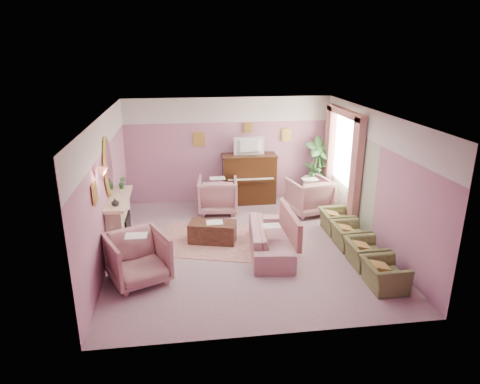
{
  "coord_description": "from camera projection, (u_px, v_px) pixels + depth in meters",
  "views": [
    {
      "loc": [
        -1.2,
        -8.2,
        4.05
      ],
      "look_at": [
        -0.05,
        0.4,
        1.08
      ],
      "focal_mm": 32.0,
      "sensor_mm": 36.0,
      "label": 1
    }
  ],
  "objects": [
    {
      "name": "palm_plant",
      "position": [
        318.0,
        163.0,
        11.53
      ],
      "size": [
        0.76,
        0.76,
        1.44
      ],
      "primitive_type": "imported",
      "color": "#306C33",
      "rests_on": "palm_pot"
    },
    {
      "name": "fireplace_surround",
      "position": [
        120.0,
        225.0,
        8.83
      ],
      "size": [
        0.3,
        1.4,
        1.1
      ],
      "primitive_type": "cube",
      "color": "beige",
      "rests_on": "floor"
    },
    {
      "name": "side_plant_small",
      "position": [
        319.0,
        173.0,
        11.4
      ],
      "size": [
        0.16,
        0.16,
        0.28
      ],
      "primitive_type": "imported",
      "color": "#306C33",
      "rests_on": "side_table"
    },
    {
      "name": "print_left_wall",
      "position": [
        95.0,
        194.0,
        7.13
      ],
      "size": [
        0.03,
        0.28,
        0.36
      ],
      "primitive_type": "cube",
      "color": "#E2C84D",
      "rests_on": "wall_left"
    },
    {
      "name": "olive_chair_a",
      "position": [
        385.0,
        271.0,
        7.47
      ],
      "size": [
        0.54,
        0.77,
        0.67
      ],
      "primitive_type": "imported",
      "color": "#5F6539",
      "rests_on": "floor"
    },
    {
      "name": "piano_keyshelf",
      "position": [
        251.0,
        181.0,
        11.16
      ],
      "size": [
        1.3,
        0.12,
        0.06
      ],
      "primitive_type": "cube",
      "color": "black",
      "rests_on": "piano"
    },
    {
      "name": "print_back_mid",
      "position": [
        248.0,
        128.0,
        11.34
      ],
      "size": [
        0.22,
        0.03,
        0.26
      ],
      "primitive_type": "cube",
      "color": "#E2C84D",
      "rests_on": "wall_back"
    },
    {
      "name": "fire_ember",
      "position": [
        128.0,
        239.0,
        8.96
      ],
      "size": [
        0.06,
        0.54,
        0.1
      ],
      "primitive_type": "cube",
      "color": "#FF491F",
      "rests_on": "floor"
    },
    {
      "name": "olive_chair_b",
      "position": [
        365.0,
        250.0,
        8.23
      ],
      "size": [
        0.54,
        0.77,
        0.67
      ],
      "primitive_type": "imported",
      "color": "#5F6539",
      "rests_on": "floor"
    },
    {
      "name": "table_paper",
      "position": [
        215.0,
        222.0,
        9.2
      ],
      "size": [
        0.35,
        0.28,
        0.01
      ],
      "primitive_type": "cube",
      "color": "silver",
      "rests_on": "coffee_table"
    },
    {
      "name": "window_blind",
      "position": [
        346.0,
        148.0,
        10.39
      ],
      "size": [
        0.03,
        1.4,
        1.8
      ],
      "primitive_type": "cube",
      "color": "beige",
      "rests_on": "wall_right"
    },
    {
      "name": "ceiling",
      "position": [
        245.0,
        114.0,
        8.24
      ],
      "size": [
        5.5,
        6.0,
        0.01
      ],
      "primitive_type": "cube",
      "color": "white",
      "rests_on": "wall_back"
    },
    {
      "name": "wall_back",
      "position": [
        229.0,
        150.0,
        11.51
      ],
      "size": [
        5.5,
        0.02,
        2.8
      ],
      "primitive_type": "cube",
      "color": "slate",
      "rests_on": "floor"
    },
    {
      "name": "mirror_glass",
      "position": [
        109.0,
        167.0,
        8.42
      ],
      "size": [
        0.01,
        0.6,
        1.06
      ],
      "primitive_type": "ellipsoid",
      "color": "white",
      "rests_on": "wall_left"
    },
    {
      "name": "sofa",
      "position": [
        271.0,
        234.0,
        8.75
      ],
      "size": [
        0.68,
        2.04,
        0.82
      ],
      "primitive_type": "imported",
      "color": "#AC7B7E",
      "rests_on": "floor"
    },
    {
      "name": "side_plant_big",
      "position": [
        313.0,
        171.0,
        11.47
      ],
      "size": [
        0.3,
        0.3,
        0.34
      ],
      "primitive_type": "imported",
      "color": "#306C33",
      "rests_on": "side_table"
    },
    {
      "name": "area_rug",
      "position": [
        215.0,
        241.0,
        9.37
      ],
      "size": [
        2.9,
        2.41,
        0.01
      ],
      "primitive_type": "cube",
      "rotation": [
        0.0,
        0.0,
        -0.28
      ],
      "color": "#AD7169",
      "rests_on": "floor"
    },
    {
      "name": "mirror_frame",
      "position": [
        108.0,
        167.0,
        8.41
      ],
      "size": [
        0.04,
        0.72,
        1.2
      ],
      "primitive_type": "ellipsoid",
      "color": "#E2C84D",
      "rests_on": "wall_left"
    },
    {
      "name": "curtain_left",
      "position": [
        356.0,
        175.0,
        9.65
      ],
      "size": [
        0.16,
        0.34,
        2.6
      ],
      "primitive_type": "cube",
      "color": "#9E5E5F",
      "rests_on": "floor"
    },
    {
      "name": "television",
      "position": [
        249.0,
        145.0,
        11.16
      ],
      "size": [
        0.8,
        0.12,
        0.48
      ],
      "primitive_type": "imported",
      "color": "black",
      "rests_on": "piano"
    },
    {
      "name": "sofa_throw",
      "position": [
        290.0,
        224.0,
        8.74
      ],
      "size": [
        0.1,
        1.54,
        0.57
      ],
      "primitive_type": "cube",
      "color": "#9E5E5F",
      "rests_on": "sofa"
    },
    {
      "name": "floral_armchair_right",
      "position": [
        309.0,
        194.0,
        10.8
      ],
      "size": [
        0.97,
        0.97,
        1.01
      ],
      "primitive_type": "imported",
      "color": "#AC7B7E",
      "rests_on": "floor"
    },
    {
      "name": "mantel_plant",
      "position": [
        122.0,
        183.0,
        9.11
      ],
      "size": [
        0.16,
        0.16,
        0.28
      ],
      "primitive_type": "imported",
      "color": "#306C33",
      "rests_on": "mantel_shelf"
    },
    {
      "name": "picture_rail_band",
      "position": [
        229.0,
        110.0,
        11.15
      ],
      "size": [
        5.5,
        0.01,
        0.65
      ],
      "primitive_type": "cube",
      "color": "silver",
      "rests_on": "wall_back"
    },
    {
      "name": "coffee_table",
      "position": [
        213.0,
        232.0,
        9.27
      ],
      "size": [
        1.09,
        0.74,
        0.45
      ],
      "primitive_type": "cube",
      "rotation": [
        0.0,
        0.0,
        -0.26
      ],
      "color": "#3C2216",
      "rests_on": "floor"
    },
    {
      "name": "piano",
      "position": [
        249.0,
        179.0,
        11.52
      ],
      "size": [
        1.4,
        0.6,
        1.3
      ],
      "primitive_type": "cube",
      "color": "black",
      "rests_on": "floor"
    },
    {
      "name": "curtain_right",
      "position": [
        329.0,
        155.0,
        11.38
      ],
      "size": [
        0.16,
        0.34,
        2.6
      ],
      "primitive_type": "cube",
      "color": "#9E5E5F",
      "rests_on": "floor"
    },
    {
      "name": "wall_front",
      "position": [
        276.0,
        249.0,
        5.88
      ],
      "size": [
        5.5,
        0.02,
        2.8
      ],
      "primitive_type": "cube",
      "color": "slate",
      "rests_on": "floor"
    },
    {
      "name": "olive_chair_c",
      "position": [
        350.0,
        232.0,
        9.0
      ],
      "size": [
        0.54,
        0.77,
        0.67
      ],
      "primitive_type": "imported",
      "color": "#5F6539",
      "rests_on": "floor"
    },
    {
      "name": "wall_left",
      "position": [
        106.0,
        189.0,
        8.35
      ],
      "size": [
        0.02,
        6.0,
        2.8
      ],
      "primitive_type": "cube",
      "color": "slate",
      "rests_on": "floor"
    },
    {
      "name": "pelmet",
      "position": [
        345.0,
        113.0,
        10.1
      ],
      "size": [
        0.16,
        2.2,
        0.16
      ],
      "primitive_type": "cube",
      "color": "#9E5E5F",
      "rests_on": "wall_right"
    },
    {
      "name": "side_table",
      "position": [
        312.0,
        189.0,
        11.64
      ],
      "size": [
        0.52,
        0.52,
        0.7
      ],
      "primitive_type": "cylinder",
      "color": "white",
      "rests_on": "floor"
    },
    {
      "name": "mantel_vase",
      "position": [
        115.0,
        202.0,
        8.15
      ],
      "size": [
        0.16,
        0.16,
        0.16
      ],
      "primitive_type": "imported",
      "color": "silver",
      "rests_on": "mantel_shelf"
    },
    {
      "name": "palm_pot",
      "position": [
        316.0,
        194.0,
        11.82
      ],
      "size": [
        0.34,
        0.34,
        0.34
      ],
      "primitive_type": "cylinder",
      "color": "brown",
      "rests_on": "floor"
    },
    {
      "name": "floral_armchair_left",
      "position": [
        218.0,
        193.0,
        10.89
      ],
      "size": [
        0.97,
        0.97,
        1.01
      ],
      "primitive_type": "imported",
      "color": "#AC7B7E",
      "rests_on": "floor"
    },
    {
      "name": "floor",
      "position": [
        245.0,
        246.0,
        9.15
      ],
      "size": [
        5.5,
        6.0,
        0.01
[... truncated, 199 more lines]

